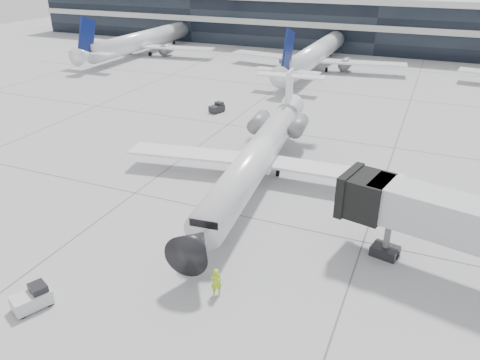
% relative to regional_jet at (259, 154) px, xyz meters
% --- Properties ---
extents(ground, '(220.00, 220.00, 0.00)m').
position_rel_regional_jet_xyz_m(ground, '(0.96, -6.93, -2.54)').
color(ground, '#98989A').
rests_on(ground, ground).
extents(terminal, '(170.00, 22.00, 10.00)m').
position_rel_regional_jet_xyz_m(terminal, '(0.96, 75.07, 2.46)').
color(terminal, black).
rests_on(terminal, ground).
extents(bg_jet_left, '(32.00, 40.00, 9.60)m').
position_rel_regional_jet_xyz_m(bg_jet_left, '(-44.04, 48.07, -2.54)').
color(bg_jet_left, white).
rests_on(bg_jet_left, ground).
extents(bg_jet_center, '(32.00, 40.00, 9.60)m').
position_rel_regional_jet_xyz_m(bg_jet_center, '(-7.04, 48.07, -2.54)').
color(bg_jet_center, white).
rests_on(bg_jet_center, ground).
extents(regional_jet, '(25.84, 32.28, 7.45)m').
position_rel_regional_jet_xyz_m(regional_jet, '(0.00, 0.00, 0.00)').
color(regional_jet, white).
rests_on(regional_jet, ground).
extents(ramp_worker, '(0.83, 0.80, 1.91)m').
position_rel_regional_jet_xyz_m(ramp_worker, '(3.49, -16.43, -1.59)').
color(ramp_worker, '#AFE418').
rests_on(ramp_worker, ground).
extents(baggage_tug, '(2.09, 2.53, 1.39)m').
position_rel_regional_jet_xyz_m(baggage_tug, '(-6.12, -21.75, -1.92)').
color(baggage_tug, silver).
rests_on(baggage_tug, ground).
extents(traffic_cone, '(0.42, 0.42, 0.52)m').
position_rel_regional_jet_xyz_m(traffic_cone, '(-1.89, 4.78, -2.30)').
color(traffic_cone, red).
rests_on(traffic_cone, ground).
extents(far_tug, '(1.81, 2.30, 1.28)m').
position_rel_regional_jet_xyz_m(far_tug, '(-12.46, 17.22, -1.97)').
color(far_tug, black).
rests_on(far_tug, ground).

